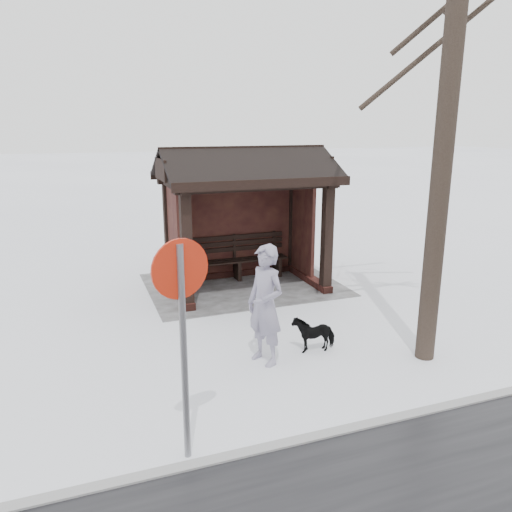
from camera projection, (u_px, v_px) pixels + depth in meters
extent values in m
plane|color=white|center=(246.00, 288.00, 11.11)|extent=(120.00, 120.00, 0.00)
cube|color=gray|center=(392.00, 420.00, 6.11)|extent=(120.00, 0.15, 0.06)
cube|color=gray|center=(243.00, 285.00, 11.29)|extent=(4.20, 3.20, 0.02)
cube|color=#3D1B16|center=(234.00, 273.00, 11.90)|extent=(3.30, 0.22, 0.16)
cube|color=#3D1B16|center=(307.00, 277.00, 11.59)|extent=(0.22, 2.10, 0.16)
cube|color=#3D1B16|center=(179.00, 292.00, 10.59)|extent=(0.22, 2.10, 0.16)
cube|color=black|center=(327.00, 241.00, 10.50)|extent=(0.20, 0.20, 2.30)
cube|color=black|center=(187.00, 253.00, 9.50)|extent=(0.20, 0.20, 2.30)
cube|color=black|center=(292.00, 225.00, 12.13)|extent=(0.20, 0.20, 2.30)
cube|color=black|center=(169.00, 234.00, 11.13)|extent=(0.20, 0.20, 2.30)
cube|color=black|center=(233.00, 226.00, 11.61)|extent=(2.80, 0.08, 2.14)
cube|color=black|center=(302.00, 226.00, 11.58)|extent=(0.08, 1.17, 2.14)
cube|color=black|center=(174.00, 236.00, 10.58)|extent=(0.08, 1.17, 2.14)
cube|color=black|center=(260.00, 186.00, 9.69)|extent=(3.40, 0.20, 0.18)
cube|color=black|center=(233.00, 177.00, 11.32)|extent=(3.40, 0.20, 0.18)
cylinder|color=black|center=(451.00, 66.00, 6.70)|extent=(0.29, 0.29, 8.55)
imported|color=gray|center=(265.00, 305.00, 7.40)|extent=(0.66, 0.79, 1.84)
imported|color=black|center=(314.00, 333.00, 7.99)|extent=(0.68, 0.34, 0.57)
cylinder|color=slate|center=(184.00, 356.00, 5.16)|extent=(0.07, 0.07, 2.39)
cylinder|color=red|center=(180.00, 269.00, 4.94)|extent=(0.61, 0.20, 0.62)
cylinder|color=white|center=(180.00, 268.00, 4.96)|extent=(0.47, 0.16, 0.48)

